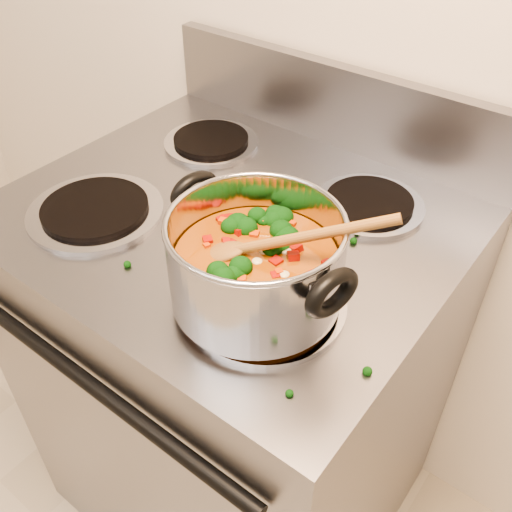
% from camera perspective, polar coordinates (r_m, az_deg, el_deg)
% --- Properties ---
extents(electric_range, '(0.76, 0.69, 1.08)m').
position_cam_1_polar(electric_range, '(1.31, -1.70, -11.74)').
color(electric_range, gray).
rests_on(electric_range, ground).
extents(stockpot, '(0.30, 0.24, 0.14)m').
position_cam_1_polar(stockpot, '(0.76, 0.05, -0.78)').
color(stockpot, '#AAABB3').
rests_on(stockpot, electric_range).
extents(wooden_spoon, '(0.24, 0.14, 0.11)m').
position_cam_1_polar(wooden_spoon, '(0.74, 0.90, 1.16)').
color(wooden_spoon, olive).
rests_on(wooden_spoon, stockpot).
extents(cooktop_crumbs, '(0.26, 0.10, 0.01)m').
position_cam_1_polar(cooktop_crumbs, '(0.76, -7.41, -9.01)').
color(cooktop_crumbs, black).
rests_on(cooktop_crumbs, electric_range).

